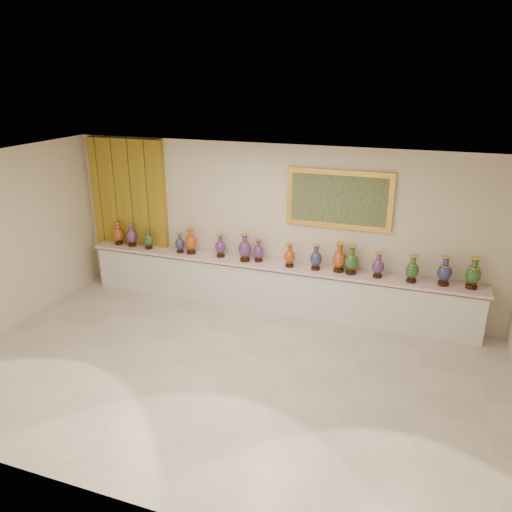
% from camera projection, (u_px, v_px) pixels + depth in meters
% --- Properties ---
extents(ground, '(8.00, 8.00, 0.00)m').
position_uv_depth(ground, '(225.00, 373.00, 7.30)').
color(ground, beige).
rests_on(ground, ground).
extents(room, '(8.00, 8.00, 8.00)m').
position_uv_depth(room, '(159.00, 212.00, 9.65)').
color(room, beige).
rests_on(room, ground).
extents(counter, '(7.28, 0.48, 0.90)m').
position_uv_depth(counter, '(272.00, 287.00, 9.16)').
color(counter, white).
rests_on(counter, ground).
extents(vase_0, '(0.25, 0.25, 0.45)m').
position_uv_depth(vase_0, '(118.00, 234.00, 9.94)').
color(vase_0, black).
rests_on(vase_0, counter).
extents(vase_1, '(0.24, 0.24, 0.46)m').
position_uv_depth(vase_1, '(132.00, 236.00, 9.83)').
color(vase_1, black).
rests_on(vase_1, counter).
extents(vase_2, '(0.20, 0.20, 0.40)m').
position_uv_depth(vase_2, '(148.00, 240.00, 9.69)').
color(vase_2, black).
rests_on(vase_2, counter).
extents(vase_3, '(0.23, 0.23, 0.39)m').
position_uv_depth(vase_3, '(180.00, 244.00, 9.49)').
color(vase_3, black).
rests_on(vase_3, counter).
extents(vase_4, '(0.29, 0.29, 0.50)m').
position_uv_depth(vase_4, '(191.00, 242.00, 9.42)').
color(vase_4, black).
rests_on(vase_4, counter).
extents(vase_5, '(0.23, 0.23, 0.44)m').
position_uv_depth(vase_5, '(221.00, 247.00, 9.26)').
color(vase_5, black).
rests_on(vase_5, counter).
extents(vase_6, '(0.27, 0.27, 0.52)m').
position_uv_depth(vase_6, '(245.00, 249.00, 9.04)').
color(vase_6, black).
rests_on(vase_6, counter).
extents(vase_7, '(0.23, 0.23, 0.42)m').
position_uv_depth(vase_7, '(259.00, 251.00, 9.03)').
color(vase_7, black).
rests_on(vase_7, counter).
extents(vase_8, '(0.21, 0.21, 0.43)m').
position_uv_depth(vase_8, '(290.00, 256.00, 8.78)').
color(vase_8, black).
rests_on(vase_8, counter).
extents(vase_9, '(0.27, 0.27, 0.45)m').
position_uv_depth(vase_9, '(316.00, 258.00, 8.65)').
color(vase_9, black).
rests_on(vase_9, counter).
extents(vase_10, '(0.30, 0.30, 0.52)m').
position_uv_depth(vase_10, '(339.00, 259.00, 8.55)').
color(vase_10, black).
rests_on(vase_10, counter).
extents(vase_11, '(0.26, 0.26, 0.51)m').
position_uv_depth(vase_11, '(351.00, 261.00, 8.46)').
color(vase_11, black).
rests_on(vase_11, counter).
extents(vase_12, '(0.21, 0.21, 0.44)m').
position_uv_depth(vase_12, '(378.00, 266.00, 8.33)').
color(vase_12, black).
rests_on(vase_12, counter).
extents(vase_13, '(0.22, 0.22, 0.46)m').
position_uv_depth(vase_13, '(412.00, 270.00, 8.13)').
color(vase_13, black).
rests_on(vase_13, counter).
extents(vase_14, '(0.27, 0.27, 0.49)m').
position_uv_depth(vase_14, '(445.00, 272.00, 8.01)').
color(vase_14, black).
rests_on(vase_14, counter).
extents(vase_15, '(0.28, 0.28, 0.52)m').
position_uv_depth(vase_15, '(473.00, 274.00, 7.88)').
color(vase_15, black).
rests_on(vase_15, counter).
extents(label_card, '(0.10, 0.06, 0.00)m').
position_uv_depth(label_card, '(211.00, 258.00, 9.24)').
color(label_card, white).
rests_on(label_card, counter).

